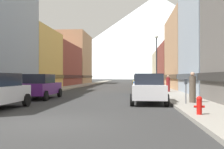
# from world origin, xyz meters

# --- Properties ---
(ground_plane) EXTENTS (400.00, 400.00, 0.00)m
(ground_plane) POSITION_xyz_m (0.00, 0.00, 0.00)
(ground_plane) COLOR #303030
(sidewalk_left) EXTENTS (2.50, 100.00, 0.15)m
(sidewalk_left) POSITION_xyz_m (-6.25, 35.00, 0.07)
(sidewalk_left) COLOR gray
(sidewalk_left) RESTS_ON ground
(sidewalk_right) EXTENTS (2.50, 100.00, 0.15)m
(sidewalk_right) POSITION_xyz_m (6.25, 35.00, 0.07)
(sidewalk_right) COLOR gray
(sidewalk_right) RESTS_ON ground
(storefront_left_2) EXTENTS (7.85, 9.52, 7.78)m
(storefront_left_2) POSITION_xyz_m (-11.27, 23.62, 3.75)
(storefront_left_2) COLOR #D8B259
(storefront_left_2) RESTS_ON ground
(storefront_left_3) EXTENTS (8.71, 13.89, 7.25)m
(storefront_left_3) POSITION_xyz_m (-11.71, 35.34, 3.49)
(storefront_left_3) COLOR brown
(storefront_left_3) RESTS_ON ground
(storefront_left_4) EXTENTS (8.46, 11.79, 11.35)m
(storefront_left_4) POSITION_xyz_m (-11.58, 48.74, 5.50)
(storefront_left_4) COLOR tan
(storefront_left_4) RESTS_ON ground
(storefront_right_1) EXTENTS (6.50, 8.35, 11.18)m
(storefront_right_1) POSITION_xyz_m (10.60, 14.02, 5.41)
(storefront_right_1) COLOR #99A5B2
(storefront_right_1) RESTS_ON ground
(storefront_right_2) EXTENTS (8.52, 11.45, 9.33)m
(storefront_right_2) POSITION_xyz_m (11.61, 24.16, 4.51)
(storefront_right_2) COLOR tan
(storefront_right_2) RESTS_ON ground
(storefront_right_3) EXTENTS (8.80, 11.03, 7.15)m
(storefront_right_3) POSITION_xyz_m (11.75, 35.97, 3.44)
(storefront_right_3) COLOR brown
(storefront_right_3) RESTS_ON ground
(storefront_right_4) EXTENTS (7.86, 13.54, 7.05)m
(storefront_right_4) POSITION_xyz_m (11.28, 48.54, 3.39)
(storefront_right_4) COLOR beige
(storefront_right_4) RESTS_ON ground
(car_left_1) EXTENTS (2.08, 4.41, 1.78)m
(car_left_1) POSITION_xyz_m (-3.80, 9.45, 0.90)
(car_left_1) COLOR #591E72
(car_left_1) RESTS_ON ground
(car_right_0) EXTENTS (2.12, 4.43, 1.78)m
(car_right_0) POSITION_xyz_m (3.80, 6.95, 0.90)
(car_right_0) COLOR silver
(car_right_0) RESTS_ON ground
(car_right_1) EXTENTS (2.07, 4.41, 1.78)m
(car_right_1) POSITION_xyz_m (3.80, 14.48, 0.90)
(car_right_1) COLOR #19478C
(car_right_1) RESTS_ON ground
(car_right_2) EXTENTS (2.18, 4.46, 1.78)m
(car_right_2) POSITION_xyz_m (3.80, 22.91, 0.90)
(car_right_2) COLOR #B28419
(car_right_2) RESTS_ON ground
(car_right_3) EXTENTS (2.23, 4.47, 1.78)m
(car_right_3) POSITION_xyz_m (3.80, 31.62, 0.90)
(car_right_3) COLOR #265933
(car_right_3) RESTS_ON ground
(fire_hydrant_near) EXTENTS (0.40, 0.22, 0.70)m
(fire_hydrant_near) POSITION_xyz_m (5.45, 1.59, 0.53)
(fire_hydrant_near) COLOR red
(fire_hydrant_near) RESTS_ON sidewalk_right
(parking_meter_near) EXTENTS (0.14, 0.10, 1.33)m
(parking_meter_near) POSITION_xyz_m (5.75, 5.59, 1.01)
(parking_meter_near) COLOR #595960
(parking_meter_near) RESTS_ON sidewalk_right
(potted_plant_0) EXTENTS (0.68, 0.68, 0.99)m
(potted_plant_0) POSITION_xyz_m (-7.00, 11.94, 0.72)
(potted_plant_0) COLOR gray
(potted_plant_0) RESTS_ON sidewalk_left
(potted_plant_1) EXTENTS (0.48, 0.48, 0.75)m
(potted_plant_1) POSITION_xyz_m (-7.00, 19.59, 0.56)
(potted_plant_1) COLOR #4C4C51
(potted_plant_1) RESTS_ON sidewalk_left
(pedestrian_0) EXTENTS (0.36, 0.36, 1.64)m
(pedestrian_0) POSITION_xyz_m (-6.25, 17.00, 0.91)
(pedestrian_0) COLOR #333338
(pedestrian_0) RESTS_ON sidewalk_left
(pedestrian_1) EXTENTS (0.36, 0.36, 1.59)m
(pedestrian_1) POSITION_xyz_m (6.25, 16.47, 0.88)
(pedestrian_1) COLOR maroon
(pedestrian_1) RESTS_ON sidewalk_right
(pedestrian_2) EXTENTS (0.36, 0.36, 1.73)m
(pedestrian_2) POSITION_xyz_m (6.25, 6.24, 0.95)
(pedestrian_2) COLOR brown
(pedestrian_2) RESTS_ON sidewalk_right
(streetlamp_right) EXTENTS (0.36, 0.36, 5.86)m
(streetlamp_right) POSITION_xyz_m (5.35, 18.67, 3.99)
(streetlamp_right) COLOR black
(streetlamp_right) RESTS_ON sidewalk_right
(mountain_backdrop) EXTENTS (242.38, 242.38, 87.41)m
(mountain_backdrop) POSITION_xyz_m (27.61, 260.00, 43.71)
(mountain_backdrop) COLOR silver
(mountain_backdrop) RESTS_ON ground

